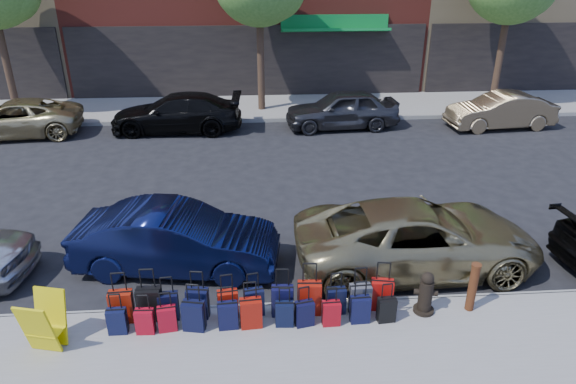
{
  "coord_description": "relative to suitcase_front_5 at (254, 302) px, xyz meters",
  "views": [
    {
      "loc": [
        0.1,
        -12.7,
        6.41
      ],
      "look_at": [
        0.89,
        -1.5,
        1.17
      ],
      "focal_mm": 32.0,
      "sensor_mm": 36.0,
      "label": 1
    }
  ],
  "objects": [
    {
      "name": "suitcase_back_10",
      "position": [
        2.46,
        -0.36,
        -0.03
      ],
      "size": [
        0.34,
        0.22,
        0.79
      ],
      "rotation": [
        0.0,
        0.0,
        0.07
      ],
      "color": "black",
      "rests_on": "sidewalk_near"
    },
    {
      "name": "curb_near",
      "position": [
        -0.02,
        0.29,
        -0.35
      ],
      "size": [
        60.0,
        0.08,
        0.15
      ],
      "primitive_type": "cube",
      "color": "gray",
      "rests_on": "ground"
    },
    {
      "name": "suitcase_front_7",
      "position": [
        1.05,
        -0.02,
        0.06
      ],
      "size": [
        0.46,
        0.27,
        1.07
      ],
      "rotation": [
        0.0,
        0.0,
        -0.06
      ],
      "color": "maroon",
      "rests_on": "sidewalk_near"
    },
    {
      "name": "suitcase_back_6",
      "position": [
        0.56,
        -0.35,
        -0.03
      ],
      "size": [
        0.34,
        0.21,
        0.79
      ],
      "rotation": [
        0.0,
        0.0,
        -0.06
      ],
      "color": "black",
      "rests_on": "sidewalk_near"
    },
    {
      "name": "ground",
      "position": [
        -0.02,
        4.77,
        -0.43
      ],
      "size": [
        120.0,
        120.0,
        0.0
      ],
      "primitive_type": "plane",
      "color": "black",
      "rests_on": "ground"
    },
    {
      "name": "car_far_2",
      "position": [
        3.63,
        11.79,
        0.33
      ],
      "size": [
        4.59,
        2.1,
        1.53
      ],
      "primitive_type": "imported",
      "rotation": [
        0.0,
        0.0,
        -1.5
      ],
      "color": "#313133",
      "rests_on": "ground"
    },
    {
      "name": "suitcase_front_10",
      "position": [
        2.45,
        0.01,
        0.04
      ],
      "size": [
        0.45,
        0.3,
        1.01
      ],
      "rotation": [
        0.0,
        0.0,
        -0.19
      ],
      "color": "#A20D0A",
      "rests_on": "sidewalk_near"
    },
    {
      "name": "suitcase_front_8",
      "position": [
        1.56,
        -0.05,
        -0.01
      ],
      "size": [
        0.37,
        0.22,
        0.86
      ],
      "rotation": [
        0.0,
        0.0,
        0.07
      ],
      "color": "black",
      "rests_on": "sidewalk_near"
    },
    {
      "name": "car_near_2",
      "position": [
        3.62,
        1.66,
        0.32
      ],
      "size": [
        5.47,
        2.71,
        1.49
      ],
      "primitive_type": "imported",
      "rotation": [
        0.0,
        0.0,
        1.61
      ],
      "color": "#918459",
      "rests_on": "ground"
    },
    {
      "name": "suitcase_back_9",
      "position": [
        1.96,
        -0.34,
        -0.01
      ],
      "size": [
        0.37,
        0.22,
        0.85
      ],
      "rotation": [
        0.0,
        0.0,
        0.04
      ],
      "color": "black",
      "rests_on": "sidewalk_near"
    },
    {
      "name": "suitcase_front_1",
      "position": [
        -1.94,
        0.01,
        0.05
      ],
      "size": [
        0.45,
        0.25,
        1.06
      ],
      "rotation": [
        0.0,
        0.0,
        -0.02
      ],
      "color": "black",
      "rests_on": "sidewalk_near"
    },
    {
      "name": "suitcase_front_3",
      "position": [
        -1.05,
        0.01,
        0.02
      ],
      "size": [
        0.43,
        0.27,
        0.97
      ],
      "rotation": [
        0.0,
        0.0,
        -0.13
      ],
      "color": "black",
      "rests_on": "sidewalk_near"
    },
    {
      "name": "sidewalk_far",
      "position": [
        -0.02,
        14.77,
        -0.35
      ],
      "size": [
        60.0,
        4.0,
        0.15
      ],
      "primitive_type": "cube",
      "color": "gray",
      "rests_on": "ground"
    },
    {
      "name": "suitcase_back_5",
      "position": [
        -0.06,
        -0.34,
        0.01
      ],
      "size": [
        0.41,
        0.26,
        0.93
      ],
      "rotation": [
        0.0,
        0.0,
        0.08
      ],
      "color": "maroon",
      "rests_on": "sidewalk_near"
    },
    {
      "name": "curb_far",
      "position": [
        -0.02,
        12.75,
        -0.35
      ],
      "size": [
        60.0,
        0.08,
        0.15
      ],
      "primitive_type": "cube",
      "color": "gray",
      "rests_on": "ground"
    },
    {
      "name": "suitcase_front_5",
      "position": [
        0.0,
        0.0,
        0.0
      ],
      "size": [
        0.4,
        0.27,
        0.89
      ],
      "rotation": [
        0.0,
        0.0,
        0.19
      ],
      "color": "black",
      "rests_on": "sidewalk_near"
    },
    {
      "name": "suitcase_back_1",
      "position": [
        -1.97,
        -0.38,
        -0.03
      ],
      "size": [
        0.34,
        0.2,
        0.78
      ],
      "rotation": [
        0.0,
        0.0,
        -0.04
      ],
      "color": "maroon",
      "rests_on": "sidewalk_near"
    },
    {
      "name": "fire_hydrant",
      "position": [
        3.25,
        -0.14,
        0.12
      ],
      "size": [
        0.45,
        0.4,
        0.88
      ],
      "rotation": [
        0.0,
        0.0,
        -0.22
      ],
      "color": "black",
      "rests_on": "sidewalk_near"
    },
    {
      "name": "suitcase_front_0",
      "position": [
        -2.45,
        -0.01,
        0.04
      ],
      "size": [
        0.44,
        0.25,
        1.03
      ],
      "rotation": [
        0.0,
        0.0,
        0.05
      ],
      "color": "maroon",
      "rests_on": "sidewalk_near"
    },
    {
      "name": "suitcase_back_2",
      "position": [
        -1.58,
        -0.33,
        -0.03
      ],
      "size": [
        0.35,
        0.24,
        0.79
      ],
      "rotation": [
        0.0,
        0.0,
        0.14
      ],
      "color": "maroon",
      "rests_on": "sidewalk_near"
    },
    {
      "name": "car_far_0",
      "position": [
        -9.03,
        11.68,
        0.25
      ],
      "size": [
        5.12,
        2.77,
        1.37
      ],
      "primitive_type": "imported",
      "rotation": [
        0.0,
        0.0,
        -1.47
      ],
      "color": "tan",
      "rests_on": "ground"
    },
    {
      "name": "suitcase_back_4",
      "position": [
        -0.48,
        -0.34,
        -0.01
      ],
      "size": [
        0.37,
        0.23,
        0.86
      ],
      "rotation": [
        0.0,
        0.0,
        0.07
      ],
      "color": "black",
      "rests_on": "sidewalk_near"
    },
    {
      "name": "car_far_3",
      "position": [
        9.96,
        11.35,
        0.27
      ],
      "size": [
        4.34,
        1.82,
        1.39
      ],
      "primitive_type": "imported",
      "rotation": [
        0.0,
        0.0,
        -1.49
      ],
      "color": "#95805B",
      "rests_on": "ground"
    },
    {
      "name": "display_rack",
      "position": [
        -3.58,
        -0.65,
        0.23
      ],
      "size": [
        0.71,
        0.75,
        1.03
      ],
      "rotation": [
        0.0,
        0.0,
        -0.24
      ],
      "color": "#D8C90C",
      "rests_on": "sidewalk_near"
    },
    {
      "name": "car_far_1",
      "position": [
        -2.9,
        11.83,
        0.31
      ],
      "size": [
        5.13,
        2.22,
        1.47
      ],
      "primitive_type": "imported",
      "rotation": [
        0.0,
        0.0,
        -1.6
      ],
      "color": "black",
      "rests_on": "ground"
    },
    {
      "name": "suitcase_front_2",
      "position": [
        -1.59,
        -0.01,
        0.0
      ],
      "size": [
        0.39,
        0.23,
        0.89
      ],
      "rotation": [
        0.0,
        0.0,
        0.09
      ],
      "color": "black",
      "rests_on": "sidewalk_near"
    },
    {
      "name": "bollard",
      "position": [
        4.15,
        -0.14,
        0.25
      ],
      "size": [
        0.19,
        0.19,
        1.02
      ],
      "color": "#38190C",
      "rests_on": "sidewalk_near"
    },
    {
      "name": "suitcase_back_0",
      "position": [
        -2.46,
        -0.34,
        -0.03
      ],
      "size": [
        0.34,
        0.2,
        0.81
      ],
      "rotation": [
        0.0,
        0.0,
        0.01
      ],
      "color": "black",
      "rests_on": "sidewalk_near"
    },
    {
      "name": "suitcase_front_9",
      "position": [
        2.01,
        -0.07,
        0.02
      ],
      "size": [
        0.41,
        0.24,
        0.97
      ],
      "rotation": [
        0.0,
        0.0,
        0.04
      ],
      "color": "#404045",
      "rests_on": "sidewalk_near"
    },
    {
      "name": "suitcase_back_8",
      "position": [
        1.42,
        -0.39,
        -0.03
      ],
      "size": [
        0.33,
        0.2,
        0.78
      ],
      "rotation": [
        0.0,
        0.0,
        0.03
      ],
      "color": "maroon",
      "rests_on": "sidewalk_near"
    },
    {
      "name": "suitcase_back_3",
      "position": [
        -1.09,
        -0.34,
        0.01
      ],
      "size": [
        0.43,
        0.3,
        0.94
      ],
      "rotation": [
        0.0,
        0.0,
        -0.19
      ],
      "color": "black",
      "rests_on": "sidewalk_near"
    },
    {
      "name": "suitcase_back_7",
      "position": [
        0.93,
        -0.37,
        -0.03
      ],
      "size": [
        0.37,
        0.26,
        0.8
      ],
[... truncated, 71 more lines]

